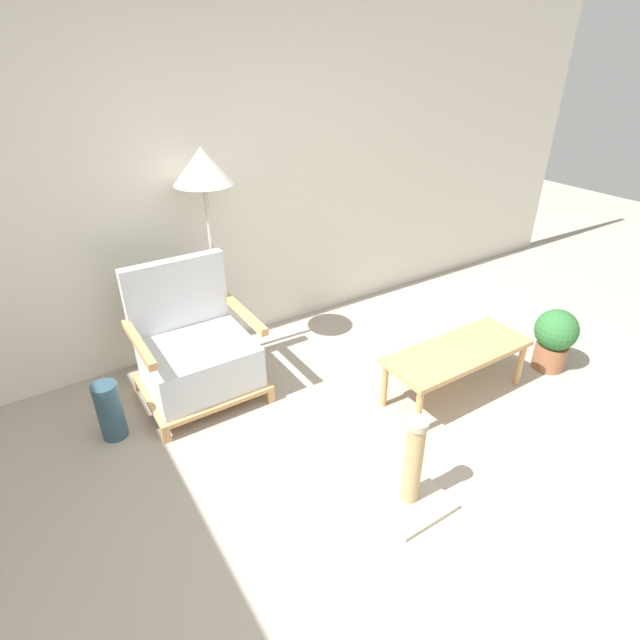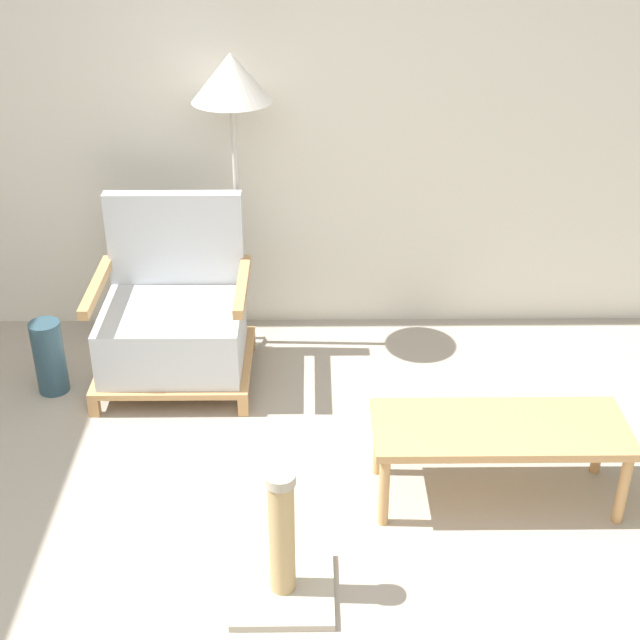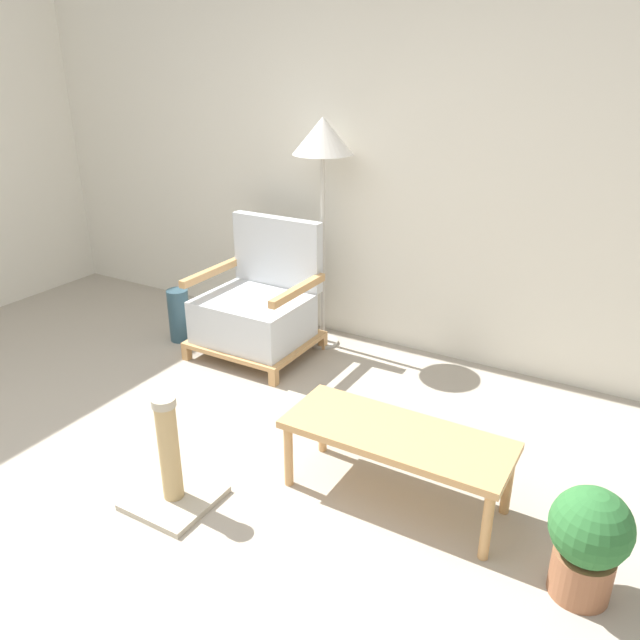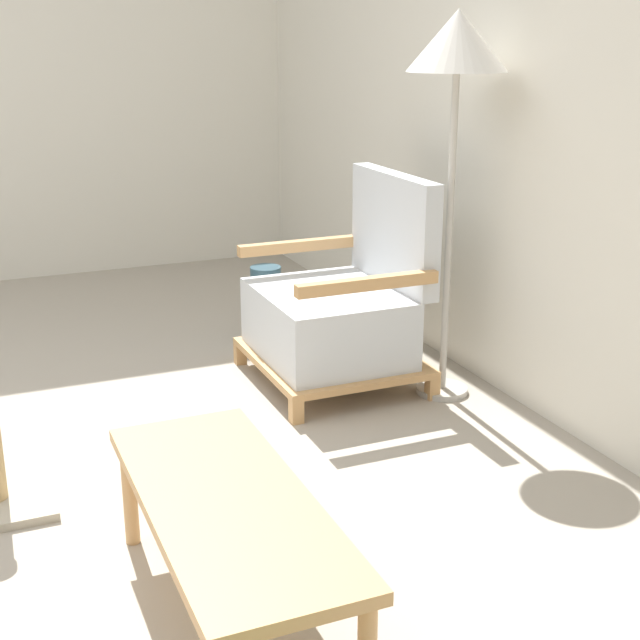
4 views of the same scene
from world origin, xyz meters
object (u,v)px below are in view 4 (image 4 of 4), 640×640
object	(u,v)px
vase	(266,304)
floor_lamp	(457,59)
armchair	(339,310)
coffee_table	(228,513)

from	to	relation	value
vase	floor_lamp	bearing A→B (deg)	26.97
armchair	floor_lamp	distance (m)	1.16
floor_lamp	coffee_table	xyz separation A→B (m)	(1.15, -1.32, -1.07)
armchair	floor_lamp	size ratio (longest dim) A/B	0.58
vase	armchair	bearing A→B (deg)	11.28
coffee_table	vase	bearing A→B (deg)	157.92
floor_lamp	coffee_table	size ratio (longest dim) A/B	1.51
floor_lamp	vase	size ratio (longest dim) A/B	4.07
armchair	coffee_table	distance (m)	1.75
coffee_table	vase	world-z (taller)	vase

